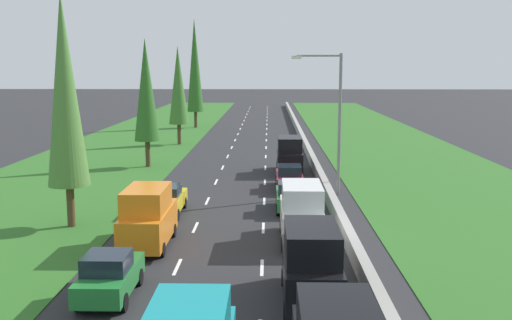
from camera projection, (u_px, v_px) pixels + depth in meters
The scene contains 18 objects.
ground_plane at pixel (250, 144), 62.66m from camera, with size 300.00×300.00×0.00m, color #28282B.
grass_verge_left at pixel (132, 143), 62.93m from camera, with size 14.00×140.00×0.04m, color #2D6623.
grass_verge_right at pixel (385, 144), 62.35m from camera, with size 14.00×140.00×0.04m, color #2D6623.
median_barrier at pixel (303, 140), 62.47m from camera, with size 0.44×120.00×0.85m, color #9E9B93.
lane_markings at pixel (250, 144), 62.66m from camera, with size 3.64×116.00×0.01m.
black_van_right_lane_second at pixel (311, 264), 20.35m from camera, with size 1.96×4.90×2.82m.
white_van_right_lane at pixel (301, 213), 27.42m from camera, with size 1.96×4.90×2.82m.
green_hatchback_left_lane at pixel (109, 276), 20.84m from camera, with size 1.74×3.90×1.72m.
orange_van_left_lane at pixel (148, 217), 26.70m from camera, with size 1.96×4.90×2.82m.
green_hatchback_right_lane at pixel (291, 196), 33.52m from camera, with size 1.74×3.90×1.72m.
yellow_sedan_left_lane at pixel (166, 200), 32.75m from camera, with size 1.82×4.50×1.64m.
maroon_sedan_right_lane at pixel (289, 177), 39.45m from camera, with size 1.82×4.50×1.64m.
black_van_right_lane_sixth at pixel (289, 155), 45.48m from camera, with size 1.96×4.90×2.82m.
poplar_tree_second at pixel (65, 91), 29.15m from camera, with size 2.10×2.10×11.86m.
poplar_tree_third at pixel (146, 90), 47.20m from camera, with size 2.06×2.06×10.43m.
poplar_tree_fourth at pixel (178, 86), 61.00m from camera, with size 2.06×2.06×10.29m.
poplar_tree_fifth at pixel (195, 66), 77.56m from camera, with size 2.16×2.16×14.42m.
street_light_mast at pixel (334, 113), 37.23m from camera, with size 3.20×0.28×9.00m.
Camera 1 is at (2.01, -2.12, 8.20)m, focal length 41.17 mm.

